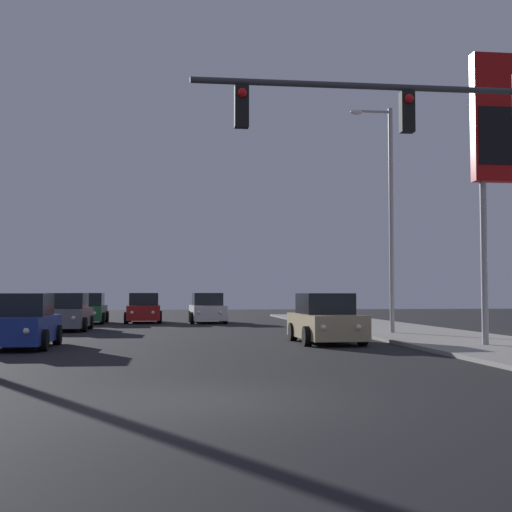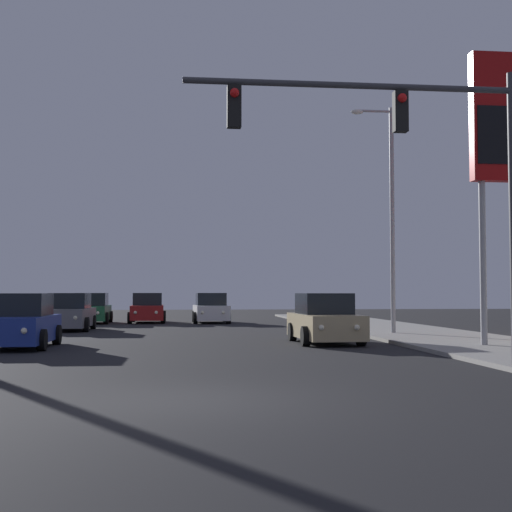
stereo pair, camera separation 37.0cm
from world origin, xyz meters
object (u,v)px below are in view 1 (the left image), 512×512
object	(u,v)px
car_green	(88,310)
car_red	(144,309)
gas_station_sign	(504,134)
car_blue	(21,323)
car_white	(207,309)
car_grey	(67,314)
street_lamp	(388,207)
traffic_light_mast	(427,155)
car_tan	(326,320)

from	to	relation	value
car_green	car_red	bearing A→B (deg)	-168.73
car_red	gas_station_sign	xyz separation A→B (m)	(11.64, -20.19, 5.86)
car_blue	gas_station_sign	world-z (taller)	gas_station_sign
gas_station_sign	car_blue	bearing A→B (deg)	172.33
car_white	car_grey	world-z (taller)	same
car_blue	car_green	size ratio (longest dim) A/B	1.00
street_lamp	traffic_light_mast	bearing A→B (deg)	-103.88
car_green	traffic_light_mast	world-z (taller)	traffic_light_mast
car_grey	traffic_light_mast	size ratio (longest dim) A/B	0.58
car_tan	traffic_light_mast	xyz separation A→B (m)	(0.34, -8.67, 3.97)
car_blue	gas_station_sign	size ratio (longest dim) A/B	0.48
car_red	traffic_light_mast	world-z (taller)	traffic_light_mast
car_white	traffic_light_mast	xyz separation A→B (m)	(3.40, -25.31, 3.97)
car_blue	street_lamp	distance (m)	14.68
car_grey	car_green	xyz separation A→B (m)	(0.12, 7.46, 0.00)
car_tan	traffic_light_mast	distance (m)	9.54
car_grey	gas_station_sign	xyz separation A→B (m)	(14.79, -12.10, 5.86)
car_tan	car_grey	xyz separation A→B (m)	(-9.77, 9.22, 0.00)
car_white	traffic_light_mast	bearing A→B (deg)	95.62
car_tan	car_green	distance (m)	19.28
traffic_light_mast	car_blue	bearing A→B (deg)	142.44
car_red	traffic_light_mast	bearing A→B (deg)	103.90
car_grey	traffic_light_mast	bearing A→B (deg)	120.91
car_blue	car_white	distance (m)	18.78
car_green	gas_station_sign	bearing A→B (deg)	126.50
gas_station_sign	car_green	bearing A→B (deg)	126.86
car_red	car_blue	xyz separation A→B (m)	(-3.15, -18.20, 0.00)
traffic_light_mast	street_lamp	bearing A→B (deg)	76.12
traffic_light_mast	car_green	bearing A→B (deg)	111.52
gas_station_sign	street_lamp	bearing A→B (deg)	103.28
street_lamp	gas_station_sign	world-z (taller)	same
car_blue	traffic_light_mast	distance (m)	13.36
car_tan	traffic_light_mast	size ratio (longest dim) A/B	0.58
car_red	car_blue	bearing A→B (deg)	79.07
traffic_light_mast	street_lamp	size ratio (longest dim) A/B	0.83
car_white	car_grey	xyz separation A→B (m)	(-6.71, -7.42, 0.00)
car_tan	street_lamp	bearing A→B (deg)	-133.96
traffic_light_mast	car_tan	bearing A→B (deg)	92.26
car_white	car_grey	size ratio (longest dim) A/B	1.00
car_white	gas_station_sign	world-z (taller)	gas_station_sign
car_red	traffic_light_mast	distance (m)	27.18
car_red	car_tan	bearing A→B (deg)	109.83
car_blue	car_tan	bearing A→B (deg)	-174.19
car_white	street_lamp	bearing A→B (deg)	114.83
car_green	car_tan	bearing A→B (deg)	119.69
car_blue	car_white	bearing A→B (deg)	-110.36
car_grey	car_green	world-z (taller)	same
car_white	gas_station_sign	xyz separation A→B (m)	(8.07, -19.53, 5.86)
car_tan	car_white	world-z (taller)	same
car_white	gas_station_sign	distance (m)	21.92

